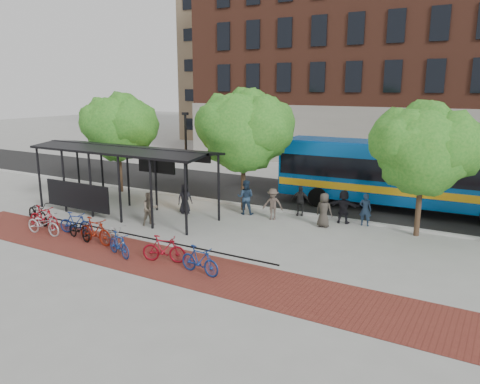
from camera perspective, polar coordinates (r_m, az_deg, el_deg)
The scene contains 30 objects.
ground at distance 21.37m, azimuth 2.98°, elevation -5.17°, with size 160.00×160.00×0.00m, color #9E9E99.
asphalt_street at distance 28.47m, azimuth 10.39°, elevation -0.79°, with size 160.00×8.00×0.01m, color black.
curb at distance 24.84m, azimuth 7.23°, elevation -2.55°, with size 160.00×0.25×0.12m, color #B7B7B2.
brick_strip at distance 18.49m, azimuth -9.87°, elevation -8.27°, with size 24.00×3.00×0.01m, color maroon.
bike_rack_rail at distance 19.93m, azimuth -11.09°, elevation -6.76°, with size 12.00×0.05×0.95m, color black.
building_tower at distance 63.91m, azimuth 7.10°, elevation 20.27°, with size 22.00×22.00×30.00m, color #7A664C.
bus_shelter at distance 25.02m, azimuth -14.29°, elevation 4.15°, with size 10.60×3.07×3.60m.
tree_a at distance 30.23m, azimuth -14.50°, elevation 7.94°, with size 4.90×4.00×6.18m.
tree_b at distance 24.75m, azimuth 0.66°, elevation 7.86°, with size 5.15×4.20×6.47m.
tree_c at distance 21.83m, azimuth 21.74°, elevation 5.22°, with size 4.66×3.80×5.92m.
lamp_post_left at distance 27.39m, azimuth -6.58°, elevation 4.65°, with size 0.35×0.20×5.12m.
bus at distance 26.54m, azimuth 19.45°, elevation 2.29°, with size 13.54×3.61×3.63m.
bike_0 at distance 24.87m, azimuth -23.42°, elevation -2.33°, with size 0.73×2.10×1.11m, color black.
bike_1 at distance 23.94m, azimuth -22.81°, elevation -2.86°, with size 0.51×1.81×1.09m, color maroon.
bike_2 at distance 22.91m, azimuth -22.84°, elevation -3.60°, with size 0.69×1.98×1.04m, color #B9B9BB.
bike_3 at distance 22.58m, azimuth -19.40°, elevation -3.58°, with size 0.48×1.68×1.01m, color navy.
bike_4 at distance 21.68m, azimuth -19.00°, elevation -4.37°, with size 0.60×1.71×0.90m, color black.
bike_5 at distance 20.84m, azimuth -17.24°, elevation -4.56°, with size 0.54×1.92×1.16m, color maroon.
bike_6 at distance 20.22m, azimuth -15.22°, elevation -5.12°, with size 0.69×1.99×1.05m, color #979799.
bike_7 at distance 19.15m, azimuth -14.53°, elevation -6.21°, with size 0.46×1.62×0.97m, color navy.
bike_9 at distance 18.17m, azimuth -9.25°, elevation -6.86°, with size 0.50×1.76×1.05m, color maroon.
bike_11 at distance 16.90m, azimuth -4.93°, elevation -8.30°, with size 0.49×1.73×1.04m, color navy.
pedestrian_0 at distance 24.82m, azimuth -6.74°, elevation -0.81°, with size 0.77×0.50×1.57m, color black.
pedestrian_2 at distance 24.44m, azimuth 0.68°, elevation -0.63°, with size 0.89×0.69×1.82m, color #21354E.
pedestrian_3 at distance 23.51m, azimuth 4.02°, elevation -1.49°, with size 1.04×0.60×1.60m, color #4E413A.
pedestrian_4 at distance 24.44m, azimuth 7.33°, elevation -1.06°, with size 0.91×0.38×1.56m, color #252525.
pedestrian_5 at distance 23.39m, azimuth 12.52°, elevation -1.76°, with size 1.54×0.49×1.66m, color black.
pedestrian_6 at distance 22.58m, azimuth 10.19°, elevation -2.18°, with size 0.81×0.53×1.66m, color #38332D.
pedestrian_7 at distance 23.23m, azimuth 15.04°, elevation -2.08°, with size 0.58×0.38×1.60m, color #1F314A.
pedestrian_8 at distance 22.91m, azimuth -10.93°, elevation -2.05°, with size 0.79×0.61×1.62m, color #65594B.
Camera 1 is at (9.26, -18.10, 6.59)m, focal length 35.00 mm.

